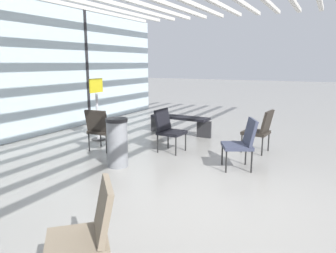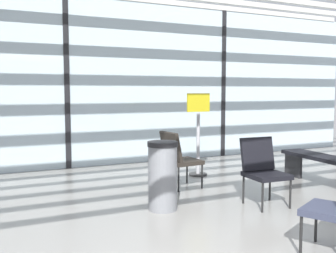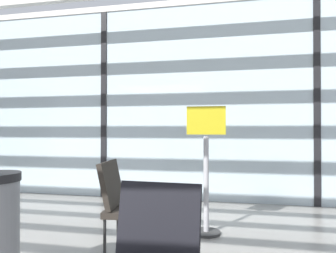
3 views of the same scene
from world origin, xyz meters
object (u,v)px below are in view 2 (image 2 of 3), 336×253
Objects in this scene: waiting_bench at (322,162)px; info_sign at (198,137)px; trash_bin at (163,176)px; parked_airplane at (68,69)px; lounge_chair_2 at (178,156)px; lounge_chair_0 at (263,167)px.

info_sign is at bearing 46.76° from waiting_bench.
trash_bin is at bearing 95.48° from waiting_bench.
parked_airplane is 8.32m from trash_bin.
waiting_bench is at bearing -46.57° from info_sign.
lounge_chair_2 is at bearing 53.41° from trash_bin.
waiting_bench is 2.06m from info_sign.
lounge_chair_2 is 0.51× the size of waiting_bench.
waiting_bench is 1.97× the size of trash_bin.
waiting_bench is at bearing -73.74° from parked_airplane.
info_sign reaches higher than lounge_chair_0.
parked_airplane is 7.41m from lounge_chair_2.
info_sign is at bearing 48.35° from trash_bin.
parked_airplane reaches higher than lounge_chair_0.
lounge_chair_2 is 1.13m from trash_bin.
waiting_bench is 2.81m from trash_bin.
trash_bin is 2.13m from info_sign.
lounge_chair_0 is at bearing 109.56° from waiting_bench.
trash_bin is (-2.80, -0.11, 0.07)m from waiting_bench.
trash_bin is (-1.28, 0.34, -0.06)m from lounge_chair_0.
info_sign reaches higher than trash_bin.
lounge_chair_2 is 0.60× the size of info_sign.
lounge_chair_2 is 2.28m from waiting_bench.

